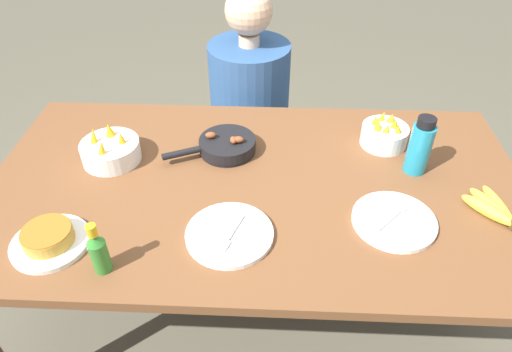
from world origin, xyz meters
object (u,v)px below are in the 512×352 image
(empty_plate_near_front, at_px, (394,221))
(empty_plate_far_left, at_px, (230,234))
(banana_bunch, at_px, (493,208))
(person_figure, at_px, (250,126))
(water_bottle, at_px, (420,146))
(skillet, at_px, (226,145))
(frittata_plate_center, at_px, (49,239))
(fruit_bowl_mango, at_px, (384,134))
(fruit_bowl_citrus, at_px, (111,150))
(hot_sauce_bottle, at_px, (98,251))

(empty_plate_near_front, distance_m, empty_plate_far_left, 0.50)
(banana_bunch, height_order, person_figure, person_figure)
(banana_bunch, xyz_separation_m, water_bottle, (-0.19, 0.21, 0.08))
(water_bottle, xyz_separation_m, person_figure, (-0.61, 0.65, -0.37))
(skillet, xyz_separation_m, frittata_plate_center, (-0.47, -0.48, -0.00))
(frittata_plate_center, xyz_separation_m, empty_plate_far_left, (0.52, 0.06, -0.02))
(fruit_bowl_mango, relative_size, person_figure, 0.15)
(water_bottle, bearing_deg, skillet, 173.29)
(water_bottle, relative_size, person_figure, 0.18)
(person_figure, bearing_deg, frittata_plate_center, -116.20)
(skillet, bearing_deg, banana_bunch, 137.75)
(empty_plate_near_front, relative_size, water_bottle, 1.21)
(fruit_bowl_citrus, xyz_separation_m, person_figure, (0.46, 0.64, -0.31))
(banana_bunch, distance_m, skillet, 0.91)
(hot_sauce_bottle, bearing_deg, skillet, 62.89)
(banana_bunch, bearing_deg, empty_plate_far_left, -170.38)
(hot_sauce_bottle, bearing_deg, empty_plate_far_left, 22.15)
(fruit_bowl_mango, distance_m, water_bottle, 0.18)
(fruit_bowl_citrus, bearing_deg, frittata_plate_center, -98.45)
(skillet, bearing_deg, hot_sauce_bottle, 38.90)
(empty_plate_far_left, height_order, fruit_bowl_mango, fruit_bowl_mango)
(empty_plate_far_left, bearing_deg, person_figure, 89.82)
(frittata_plate_center, bearing_deg, person_figure, 63.80)
(frittata_plate_center, height_order, fruit_bowl_citrus, fruit_bowl_citrus)
(frittata_plate_center, height_order, water_bottle, water_bottle)
(fruit_bowl_citrus, bearing_deg, person_figure, 54.49)
(empty_plate_far_left, height_order, hot_sauce_bottle, hot_sauce_bottle)
(fruit_bowl_mango, xyz_separation_m, person_figure, (-0.53, 0.50, -0.31))
(banana_bunch, height_order, water_bottle, water_bottle)
(empty_plate_near_front, height_order, person_figure, person_figure)
(skillet, relative_size, empty_plate_far_left, 1.25)
(frittata_plate_center, relative_size, water_bottle, 1.06)
(skillet, distance_m, water_bottle, 0.67)
(banana_bunch, xyz_separation_m, empty_plate_near_front, (-0.31, -0.06, -0.01))
(banana_bunch, distance_m, water_bottle, 0.29)
(fruit_bowl_mango, bearing_deg, fruit_bowl_citrus, -171.85)
(banana_bunch, height_order, fruit_bowl_mango, fruit_bowl_mango)
(fruit_bowl_citrus, relative_size, hot_sauce_bottle, 1.23)
(banana_bunch, xyz_separation_m, hot_sauce_bottle, (-1.15, -0.27, 0.05))
(empty_plate_far_left, bearing_deg, fruit_bowl_mango, 43.00)
(fruit_bowl_mango, xyz_separation_m, hot_sauce_bottle, (-0.87, -0.63, 0.03))
(fruit_bowl_mango, bearing_deg, frittata_plate_center, -152.13)
(frittata_plate_center, height_order, hot_sauce_bottle, hot_sauce_bottle)
(skillet, bearing_deg, frittata_plate_center, 21.80)
(fruit_bowl_mango, bearing_deg, empty_plate_near_front, -94.98)
(hot_sauce_bottle, distance_m, person_figure, 1.23)
(fruit_bowl_citrus, relative_size, water_bottle, 0.98)
(empty_plate_far_left, distance_m, fruit_bowl_citrus, 0.58)
(banana_bunch, bearing_deg, fruit_bowl_citrus, 170.19)
(water_bottle, xyz_separation_m, hot_sauce_bottle, (-0.95, -0.48, -0.03))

